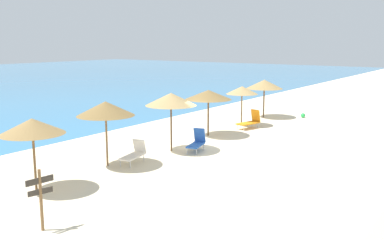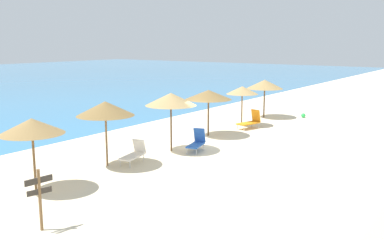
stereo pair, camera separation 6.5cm
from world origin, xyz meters
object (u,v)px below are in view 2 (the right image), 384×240
at_px(lounge_chair_0, 134,153).
at_px(beach_umbrella_1, 105,109).
at_px(beach_umbrella_0, 32,126).
at_px(beach_ball, 303,115).
at_px(beach_umbrella_5, 265,84).
at_px(wooden_signpost, 40,194).
at_px(beach_umbrella_2, 171,99).
at_px(beach_umbrella_4, 242,90).
at_px(lounge_chair_2, 197,142).
at_px(beach_umbrella_3, 208,95).
at_px(lounge_chair_1, 250,121).

bearing_deg(lounge_chair_0, beach_umbrella_1, 45.68).
relative_size(beach_umbrella_0, beach_ball, 8.46).
bearing_deg(beach_umbrella_5, beach_umbrella_1, 179.82).
relative_size(lounge_chair_0, wooden_signpost, 0.87).
xyz_separation_m(beach_umbrella_2, beach_umbrella_4, (7.80, 0.36, -0.29)).
height_order(beach_umbrella_1, beach_umbrella_5, beach_umbrella_1).
bearing_deg(wooden_signpost, lounge_chair_2, 15.93).
bearing_deg(beach_ball, lounge_chair_2, 176.51).
distance_m(beach_umbrella_0, beach_umbrella_2, 7.46).
xyz_separation_m(beach_umbrella_0, lounge_chair_2, (8.18, -1.46, -1.93)).
xyz_separation_m(beach_umbrella_2, beach_umbrella_5, (11.50, 0.59, -0.21)).
bearing_deg(beach_umbrella_4, lounge_chair_0, -178.05).
relative_size(beach_umbrella_1, beach_umbrella_3, 1.07).
bearing_deg(lounge_chair_2, wooden_signpost, 84.10).
bearing_deg(lounge_chair_0, beach_umbrella_2, -102.45).
distance_m(lounge_chair_1, lounge_chair_2, 6.64).
bearing_deg(beach_umbrella_5, beach_umbrella_0, -179.46).
distance_m(beach_umbrella_0, beach_umbrella_4, 15.25).
xyz_separation_m(lounge_chair_0, lounge_chair_2, (3.41, -1.04, 0.03)).
xyz_separation_m(beach_umbrella_0, beach_umbrella_2, (7.45, -0.42, 0.20)).
relative_size(beach_umbrella_3, beach_umbrella_5, 0.98).
height_order(beach_umbrella_3, beach_ball, beach_umbrella_3).
relative_size(beach_umbrella_4, lounge_chair_2, 1.75).
relative_size(beach_umbrella_4, beach_umbrella_5, 0.95).
xyz_separation_m(beach_umbrella_1, beach_umbrella_2, (3.71, -0.64, 0.05)).
height_order(beach_umbrella_4, beach_ball, beach_umbrella_4).
relative_size(beach_umbrella_0, beach_umbrella_3, 1.01).
bearing_deg(beach_umbrella_5, lounge_chair_1, -165.03).
bearing_deg(wooden_signpost, lounge_chair_1, 14.14).
relative_size(beach_umbrella_0, wooden_signpost, 1.47).
xyz_separation_m(beach_umbrella_4, lounge_chair_0, (-10.48, -0.36, -1.87)).
relative_size(beach_umbrella_3, beach_ball, 8.41).
distance_m(beach_umbrella_3, lounge_chair_2, 4.08).
height_order(lounge_chair_1, lounge_chair_2, lounge_chair_1).
bearing_deg(wooden_signpost, lounge_chair_0, 28.44).
relative_size(beach_umbrella_2, lounge_chair_2, 1.99).
bearing_deg(beach_umbrella_3, beach_umbrella_4, -1.31).
bearing_deg(beach_umbrella_1, beach_umbrella_0, -176.55).
xyz_separation_m(lounge_chair_0, lounge_chair_1, (10.03, -0.52, 0.03)).
height_order(beach_umbrella_0, lounge_chair_2, beach_umbrella_0).
relative_size(beach_umbrella_1, lounge_chair_2, 1.95).
distance_m(beach_umbrella_4, lounge_chair_1, 2.08).
height_order(beach_umbrella_2, beach_umbrella_3, beach_umbrella_2).
relative_size(beach_umbrella_1, beach_ball, 9.00).
bearing_deg(beach_ball, lounge_chair_0, 173.48).
distance_m(beach_umbrella_1, lounge_chair_0, 2.42).
xyz_separation_m(lounge_chair_0, beach_ball, (15.66, -1.79, -0.27)).
bearing_deg(lounge_chair_2, lounge_chair_1, -100.46).
bearing_deg(wooden_signpost, beach_umbrella_0, 64.42).
bearing_deg(beach_umbrella_4, beach_umbrella_5, 3.66).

